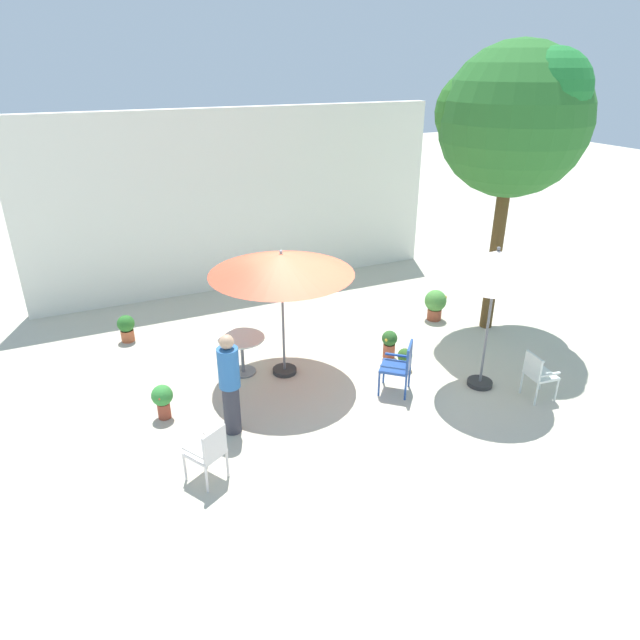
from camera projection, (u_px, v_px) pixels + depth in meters
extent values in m
plane|color=beige|center=(326.00, 372.00, 10.30)|extent=(60.00, 60.00, 0.00)
cube|color=white|center=(240.00, 201.00, 13.44)|extent=(10.05, 0.30, 4.26)
cylinder|color=brown|center=(495.00, 255.00, 11.36)|extent=(0.25, 0.25, 3.23)
sphere|color=#2C6E2A|center=(514.00, 121.00, 10.27)|extent=(2.78, 2.78, 2.78)
sphere|color=#276F1E|center=(530.00, 133.00, 10.87)|extent=(1.67, 1.67, 1.67)
sphere|color=#2F7326|center=(476.00, 112.00, 10.34)|extent=(1.53, 1.53, 1.53)
sphere|color=#217731|center=(551.00, 90.00, 9.57)|extent=(1.39, 1.39, 1.39)
cylinder|color=#2D2D2D|center=(285.00, 370.00, 10.25)|extent=(0.44, 0.44, 0.08)
cylinder|color=slate|center=(283.00, 316.00, 9.78)|extent=(0.04, 0.04, 2.30)
cone|color=#DF5033|center=(281.00, 263.00, 9.37)|extent=(2.49, 2.49, 0.36)
sphere|color=slate|center=(281.00, 252.00, 9.28)|extent=(0.06, 0.06, 0.06)
cylinder|color=#2D2D2D|center=(480.00, 383.00, 9.86)|extent=(0.44, 0.44, 0.08)
cylinder|color=slate|center=(488.00, 321.00, 9.35)|extent=(0.04, 0.04, 2.49)
cone|color=beige|center=(497.00, 264.00, 8.91)|extent=(1.92, 1.92, 0.45)
sphere|color=slate|center=(499.00, 248.00, 8.81)|extent=(0.06, 0.06, 0.06)
cylinder|color=silver|center=(241.00, 338.00, 9.97)|extent=(0.84, 0.84, 0.02)
cylinder|color=slate|center=(242.00, 356.00, 10.13)|extent=(0.06, 0.06, 0.69)
cylinder|color=slate|center=(243.00, 372.00, 10.27)|extent=(0.46, 0.46, 0.03)
cube|color=#254994|center=(395.00, 367.00, 9.50)|extent=(0.69, 0.68, 0.04)
cube|color=#254994|center=(409.00, 357.00, 9.34)|extent=(0.33, 0.37, 0.45)
cube|color=#254994|center=(398.00, 355.00, 9.64)|extent=(0.36, 0.32, 0.03)
cube|color=#254994|center=(393.00, 367.00, 9.26)|extent=(0.36, 0.32, 0.03)
cylinder|color=#254994|center=(384.00, 372.00, 9.86)|extent=(0.04, 0.04, 0.45)
cylinder|color=#254994|center=(379.00, 384.00, 9.47)|extent=(0.04, 0.04, 0.45)
cylinder|color=#254994|center=(409.00, 375.00, 9.74)|extent=(0.04, 0.04, 0.45)
cylinder|color=#254994|center=(406.00, 388.00, 9.35)|extent=(0.04, 0.04, 0.45)
cube|color=silver|center=(541.00, 375.00, 9.34)|extent=(0.48, 0.48, 0.04)
cube|color=silver|center=(533.00, 366.00, 9.19)|extent=(0.09, 0.41, 0.39)
cube|color=silver|center=(550.00, 374.00, 9.12)|extent=(0.39, 0.09, 0.03)
cube|color=silver|center=(535.00, 363.00, 9.46)|extent=(0.39, 0.09, 0.03)
cylinder|color=silver|center=(556.00, 391.00, 9.32)|extent=(0.04, 0.04, 0.42)
cylinder|color=silver|center=(541.00, 379.00, 9.66)|extent=(0.04, 0.04, 0.42)
cylinder|color=silver|center=(536.00, 395.00, 9.21)|extent=(0.04, 0.04, 0.42)
cylinder|color=silver|center=(521.00, 382.00, 9.55)|extent=(0.04, 0.04, 0.42)
cube|color=silver|center=(205.00, 452.00, 7.50)|extent=(0.60, 0.61, 0.04)
cube|color=silver|center=(214.00, 444.00, 7.30)|extent=(0.37, 0.24, 0.42)
cube|color=silver|center=(214.00, 438.00, 7.59)|extent=(0.24, 0.37, 0.03)
cube|color=silver|center=(193.00, 453.00, 7.30)|extent=(0.24, 0.37, 0.03)
cylinder|color=silver|center=(206.00, 453.00, 7.85)|extent=(0.04, 0.04, 0.42)
cylinder|color=silver|center=(185.00, 468.00, 7.56)|extent=(0.04, 0.04, 0.42)
cylinder|color=silver|center=(227.00, 464.00, 7.63)|extent=(0.04, 0.04, 0.42)
cylinder|color=silver|center=(207.00, 480.00, 7.34)|extent=(0.04, 0.04, 0.42)
cylinder|color=#A15038|center=(389.00, 351.00, 10.75)|extent=(0.23, 0.23, 0.28)
cylinder|color=#382819|center=(389.00, 345.00, 10.69)|extent=(0.20, 0.20, 0.02)
sphere|color=#285824|center=(390.00, 338.00, 10.63)|extent=(0.30, 0.30, 0.30)
sphere|color=gold|center=(385.00, 339.00, 10.70)|extent=(0.09, 0.09, 0.09)
sphere|color=gold|center=(387.00, 340.00, 10.54)|extent=(0.08, 0.08, 0.08)
cylinder|color=#C1623B|center=(404.00, 365.00, 10.35)|extent=(0.23, 0.23, 0.16)
cylinder|color=#382819|center=(404.00, 362.00, 10.32)|extent=(0.20, 0.20, 0.02)
sphere|color=#2D5621|center=(405.00, 356.00, 10.26)|extent=(0.28, 0.28, 0.28)
cylinder|color=#9A432F|center=(164.00, 410.00, 8.93)|extent=(0.21, 0.21, 0.27)
cylinder|color=#382819|center=(163.00, 404.00, 8.87)|extent=(0.18, 0.18, 0.02)
sphere|color=#378A38|center=(162.00, 395.00, 8.81)|extent=(0.34, 0.34, 0.34)
sphere|color=#E2422F|center=(160.00, 398.00, 8.69)|extent=(0.09, 0.09, 0.09)
sphere|color=#E2422F|center=(158.00, 395.00, 8.87)|extent=(0.10, 0.10, 0.10)
sphere|color=#E2422F|center=(167.00, 389.00, 8.88)|extent=(0.08, 0.08, 0.08)
sphere|color=#E2422F|center=(163.00, 401.00, 8.74)|extent=(0.09, 0.09, 0.09)
cylinder|color=#B75B37|center=(128.00, 335.00, 11.37)|extent=(0.26, 0.26, 0.24)
cylinder|color=#382819|center=(127.00, 331.00, 11.32)|extent=(0.23, 0.23, 0.02)
sphere|color=#2B6B27|center=(126.00, 324.00, 11.26)|extent=(0.35, 0.35, 0.35)
cylinder|color=brown|center=(434.00, 314.00, 12.31)|extent=(0.31, 0.31, 0.25)
cylinder|color=#382819|center=(435.00, 309.00, 12.27)|extent=(0.27, 0.27, 0.02)
sphere|color=#4A8E3C|center=(436.00, 301.00, 12.18)|extent=(0.48, 0.48, 0.48)
sphere|color=gold|center=(445.00, 297.00, 12.14)|extent=(0.10, 0.10, 0.10)
sphere|color=gold|center=(442.00, 300.00, 12.10)|extent=(0.13, 0.13, 0.13)
cylinder|color=#33333D|center=(232.00, 409.00, 8.49)|extent=(0.26, 0.26, 0.81)
cylinder|color=#2E6AAF|center=(229.00, 368.00, 8.18)|extent=(0.45, 0.45, 0.64)
sphere|color=tan|center=(226.00, 342.00, 8.00)|extent=(0.22, 0.22, 0.22)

